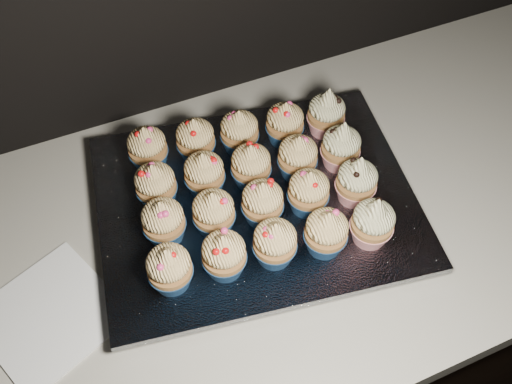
# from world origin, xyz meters

# --- Properties ---
(cabinet) EXTENTS (2.40, 0.60, 0.86)m
(cabinet) POSITION_xyz_m (0.00, 1.70, 0.43)
(cabinet) COLOR black
(cabinet) RESTS_ON ground
(worktop) EXTENTS (2.44, 0.64, 0.04)m
(worktop) POSITION_xyz_m (0.00, 1.70, 0.88)
(worktop) COLOR beige
(worktop) RESTS_ON cabinet
(napkin) EXTENTS (0.22, 0.22, 0.00)m
(napkin) POSITION_xyz_m (-0.21, 1.66, 0.90)
(napkin) COLOR white
(napkin) RESTS_ON worktop
(baking_tray) EXTENTS (0.50, 0.41, 0.02)m
(baking_tray) POSITION_xyz_m (0.13, 1.72, 0.91)
(baking_tray) COLOR black
(baking_tray) RESTS_ON worktop
(foil_lining) EXTENTS (0.54, 0.45, 0.01)m
(foil_lining) POSITION_xyz_m (0.13, 1.72, 0.93)
(foil_lining) COLOR silver
(foil_lining) RESTS_ON baking_tray
(cupcake_0) EXTENTS (0.06, 0.06, 0.08)m
(cupcake_0) POSITION_xyz_m (-0.04, 1.63, 0.97)
(cupcake_0) COLOR navy
(cupcake_0) RESTS_ON foil_lining
(cupcake_1) EXTENTS (0.06, 0.06, 0.08)m
(cupcake_1) POSITION_xyz_m (0.04, 1.62, 0.97)
(cupcake_1) COLOR navy
(cupcake_1) RESTS_ON foil_lining
(cupcake_2) EXTENTS (0.06, 0.06, 0.08)m
(cupcake_2) POSITION_xyz_m (0.11, 1.61, 0.97)
(cupcake_2) COLOR navy
(cupcake_2) RESTS_ON foil_lining
(cupcake_3) EXTENTS (0.06, 0.06, 0.08)m
(cupcake_3) POSITION_xyz_m (0.18, 1.60, 0.97)
(cupcake_3) COLOR navy
(cupcake_3) RESTS_ON foil_lining
(cupcake_4) EXTENTS (0.06, 0.06, 0.10)m
(cupcake_4) POSITION_xyz_m (0.25, 1.58, 0.97)
(cupcake_4) COLOR red
(cupcake_4) RESTS_ON foil_lining
(cupcake_5) EXTENTS (0.06, 0.06, 0.08)m
(cupcake_5) POSITION_xyz_m (-0.02, 1.71, 0.97)
(cupcake_5) COLOR navy
(cupcake_5) RESTS_ON foil_lining
(cupcake_6) EXTENTS (0.06, 0.06, 0.08)m
(cupcake_6) POSITION_xyz_m (0.05, 1.69, 0.97)
(cupcake_6) COLOR navy
(cupcake_6) RESTS_ON foil_lining
(cupcake_7) EXTENTS (0.06, 0.06, 0.08)m
(cupcake_7) POSITION_xyz_m (0.12, 1.68, 0.97)
(cupcake_7) COLOR navy
(cupcake_7) RESTS_ON foil_lining
(cupcake_8) EXTENTS (0.06, 0.06, 0.08)m
(cupcake_8) POSITION_xyz_m (0.19, 1.67, 0.97)
(cupcake_8) COLOR navy
(cupcake_8) RESTS_ON foil_lining
(cupcake_9) EXTENTS (0.06, 0.06, 0.10)m
(cupcake_9) POSITION_xyz_m (0.27, 1.66, 0.97)
(cupcake_9) COLOR red
(cupcake_9) RESTS_ON foil_lining
(cupcake_10) EXTENTS (0.06, 0.06, 0.08)m
(cupcake_10) POSITION_xyz_m (-0.01, 1.77, 0.97)
(cupcake_10) COLOR navy
(cupcake_10) RESTS_ON foil_lining
(cupcake_11) EXTENTS (0.06, 0.06, 0.08)m
(cupcake_11) POSITION_xyz_m (0.06, 1.76, 0.97)
(cupcake_11) COLOR navy
(cupcake_11) RESTS_ON foil_lining
(cupcake_12) EXTENTS (0.06, 0.06, 0.08)m
(cupcake_12) POSITION_xyz_m (0.13, 1.75, 0.97)
(cupcake_12) COLOR navy
(cupcake_12) RESTS_ON foil_lining
(cupcake_13) EXTENTS (0.06, 0.06, 0.08)m
(cupcake_13) POSITION_xyz_m (0.21, 1.74, 0.97)
(cupcake_13) COLOR navy
(cupcake_13) RESTS_ON foil_lining
(cupcake_14) EXTENTS (0.06, 0.06, 0.10)m
(cupcake_14) POSITION_xyz_m (0.28, 1.73, 0.97)
(cupcake_14) COLOR red
(cupcake_14) RESTS_ON foil_lining
(cupcake_15) EXTENTS (0.06, 0.06, 0.08)m
(cupcake_15) POSITION_xyz_m (-0.00, 1.85, 0.97)
(cupcake_15) COLOR navy
(cupcake_15) RESTS_ON foil_lining
(cupcake_16) EXTENTS (0.06, 0.06, 0.08)m
(cupcake_16) POSITION_xyz_m (0.07, 1.83, 0.97)
(cupcake_16) COLOR navy
(cupcake_16) RESTS_ON foil_lining
(cupcake_17) EXTENTS (0.06, 0.06, 0.08)m
(cupcake_17) POSITION_xyz_m (0.14, 1.82, 0.97)
(cupcake_17) COLOR navy
(cupcake_17) RESTS_ON foil_lining
(cupcake_18) EXTENTS (0.06, 0.06, 0.08)m
(cupcake_18) POSITION_xyz_m (0.22, 1.81, 0.97)
(cupcake_18) COLOR navy
(cupcake_18) RESTS_ON foil_lining
(cupcake_19) EXTENTS (0.06, 0.06, 0.10)m
(cupcake_19) POSITION_xyz_m (0.29, 1.80, 0.97)
(cupcake_19) COLOR red
(cupcake_19) RESTS_ON foil_lining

